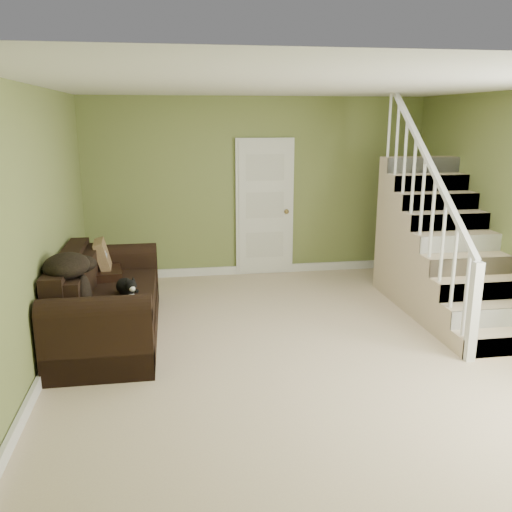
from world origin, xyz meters
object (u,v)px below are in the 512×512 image
object	(u,v)px
cat	(126,287)
banana	(124,309)
sofa	(104,305)
side_table	(101,293)

from	to	relation	value
cat	banana	xyz separation A→B (m)	(0.02, -0.49, -0.07)
banana	sofa	bearing A→B (deg)	104.16
sofa	side_table	xyz separation A→B (m)	(-0.10, 0.58, -0.04)
banana	cat	bearing A→B (deg)	83.68
banana	side_table	bearing A→B (deg)	98.47
sofa	cat	world-z (taller)	sofa
side_table	cat	world-z (taller)	side_table
cat	banana	distance (m)	0.50
sofa	banana	world-z (taller)	sofa
side_table	banana	xyz separation A→B (m)	(0.37, -1.22, 0.22)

